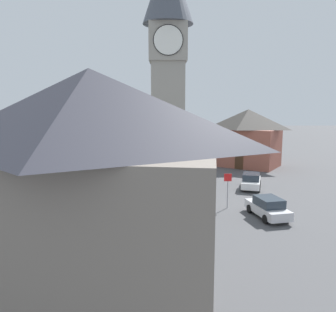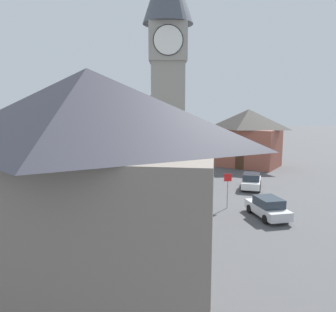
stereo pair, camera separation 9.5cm
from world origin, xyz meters
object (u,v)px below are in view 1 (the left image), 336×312
at_px(pedestrian, 181,178).
at_px(building_shop_left, 247,137).
at_px(car_white_side, 153,173).
at_px(tree, 39,145).
at_px(car_blue_kerb, 51,229).
at_px(building_corner_back, 93,213).
at_px(car_silver_kerb, 89,197).
at_px(car_black_far, 268,207).
at_px(car_red_corner, 251,181).
at_px(lamp_post, 110,159).
at_px(building_hall_far, 155,125).
at_px(road_sign, 228,185).
at_px(clock_tower, 168,55).

height_order(pedestrian, building_shop_left, building_shop_left).
bearing_deg(car_white_side, tree, -145.26).
distance_m(pedestrian, tree, 13.43).
bearing_deg(car_blue_kerb, building_corner_back, -63.40).
height_order(car_silver_kerb, car_black_far, same).
bearing_deg(car_white_side, building_shop_left, 34.71).
bearing_deg(car_red_corner, tree, -171.41).
bearing_deg(car_silver_kerb, lamp_post, 74.34).
bearing_deg(pedestrian, car_black_far, -55.87).
bearing_deg(building_corner_back, building_hall_far, 88.84).
height_order(car_white_side, building_shop_left, building_shop_left).
height_order(building_corner_back, lamp_post, building_corner_back).
bearing_deg(car_white_side, pedestrian, -51.78).
height_order(car_silver_kerb, lamp_post, lamp_post).
xyz_separation_m(car_black_far, building_shop_left, (3.40, 20.90, 3.08)).
distance_m(car_blue_kerb, pedestrian, 15.55).
relative_size(car_red_corner, car_black_far, 1.01).
bearing_deg(car_blue_kerb, road_sign, 28.49).
bearing_deg(car_silver_kerb, car_black_far, -11.62).
bearing_deg(building_hall_far, pedestrian, -80.91).
bearing_deg(building_corner_back, road_sign, 64.98).
distance_m(building_shop_left, road_sign, 19.64).
xyz_separation_m(car_white_side, building_corner_back, (-1.06, -25.83, 4.01)).
distance_m(car_white_side, lamp_post, 7.26).
xyz_separation_m(clock_tower, lamp_post, (-5.28, 2.09, -8.91)).
xyz_separation_m(car_blue_kerb, lamp_post, (1.94, 10.93, 2.52)).
bearing_deg(car_blue_kerb, lamp_post, 79.95).
bearing_deg(car_blue_kerb, building_shop_left, 54.51).
bearing_deg(clock_tower, pedestrian, 73.04).
distance_m(car_blue_kerb, tree, 11.39).
relative_size(car_silver_kerb, road_sign, 1.57).
xyz_separation_m(building_corner_back, lamp_post, (-2.67, 20.13, -1.49)).
xyz_separation_m(car_blue_kerb, building_shop_left, (17.89, 25.09, 3.08)).
xyz_separation_m(car_blue_kerb, car_silver_kerb, (0.83, 6.99, 0.00)).
relative_size(clock_tower, building_shop_left, 2.10).
bearing_deg(car_red_corner, building_shop_left, 78.63).
height_order(car_blue_kerb, car_white_side, same).
bearing_deg(tree, clock_tower, -5.39).
bearing_deg(car_silver_kerb, clock_tower, 16.11).
xyz_separation_m(building_shop_left, lamp_post, (-15.95, -14.16, -0.55)).
distance_m(car_blue_kerb, building_corner_back, 11.05).
bearing_deg(road_sign, clock_tower, 153.35).
bearing_deg(tree, lamp_post, 9.76).
xyz_separation_m(clock_tower, building_hall_far, (-1.77, 23.22, -7.16)).
bearing_deg(tree, car_white_side, 34.74).
bearing_deg(lamp_post, building_hall_far, 80.56).
bearing_deg(building_corner_back, car_red_corner, 63.88).
relative_size(pedestrian, road_sign, 0.60).
distance_m(car_black_far, pedestrian, 10.68).
height_order(car_white_side, car_black_far, same).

